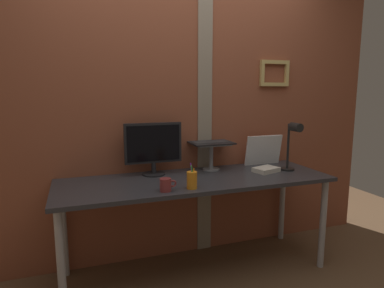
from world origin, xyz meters
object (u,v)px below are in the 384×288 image
Objects in this scene: monitor at (153,145)px; coffee_mug at (166,185)px; laptop at (209,137)px; whiteboard_panel at (263,150)px; pen_cup at (192,180)px; desk_lamp at (292,141)px.

monitor is 0.49m from coffee_mug.
laptop is 0.54m from whiteboard_panel.
monitor is 0.51m from pen_cup.
whiteboard_panel reaches higher than coffee_mug.
whiteboard_panel is 1.14m from coffee_mug.
monitor is 2.54× the size of pen_cup.
desk_lamp reaches higher than pen_cup.
laptop reaches higher than monitor.
pen_cup is (-0.33, -0.52, -0.21)m from laptop.
pen_cup is at bearing -168.77° from desk_lamp.
desk_lamp is 0.97m from pen_cup.
laptop is 0.86× the size of desk_lamp.
whiteboard_panel is (1.01, 0.03, -0.10)m from monitor.
whiteboard_panel is 3.03× the size of coffee_mug.
desk_lamp is at bearing 11.23° from pen_cup.
pen_cup is at bearing -122.70° from laptop.
whiteboard_panel is (0.52, -0.04, -0.14)m from laptop.
desk_lamp reaches higher than coffee_mug.
coffee_mug is (-0.18, 0.00, -0.02)m from pen_cup.
pen_cup is 1.56× the size of coffee_mug.
monitor is at bearing 166.19° from desk_lamp.
laptop is at bearing 151.12° from desk_lamp.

